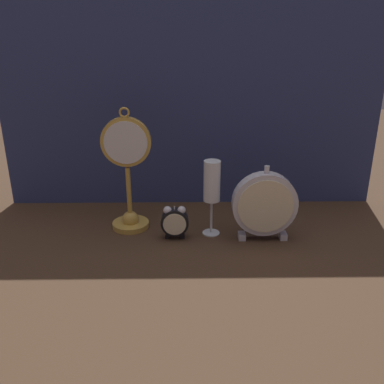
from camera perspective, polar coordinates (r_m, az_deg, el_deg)
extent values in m
plane|color=#422D1E|center=(1.19, 0.06, -7.37)|extent=(4.00, 4.00, 0.00)
cube|color=navy|center=(1.39, -0.15, 12.31)|extent=(1.22, 0.01, 0.71)
cylinder|color=gold|center=(1.32, -8.17, -4.30)|extent=(0.11, 0.11, 0.02)
sphere|color=gold|center=(1.31, -8.21, -3.59)|extent=(0.05, 0.05, 0.05)
cylinder|color=gold|center=(1.28, -8.39, -0.47)|extent=(0.01, 0.01, 0.17)
cylinder|color=gold|center=(1.23, -8.80, 6.61)|extent=(0.14, 0.02, 0.14)
cylinder|color=silver|center=(1.22, -8.86, 6.49)|extent=(0.12, 0.00, 0.12)
torus|color=gold|center=(1.21, -9.03, 10.43)|extent=(0.03, 0.01, 0.03)
cube|color=black|center=(1.24, -3.30, -5.91)|extent=(0.01, 0.01, 0.01)
cube|color=black|center=(1.24, -1.27, -5.91)|extent=(0.01, 0.01, 0.01)
cylinder|color=black|center=(1.22, -2.32, -4.01)|extent=(0.08, 0.03, 0.08)
cylinder|color=beige|center=(1.20, -2.33, -4.35)|extent=(0.06, 0.00, 0.06)
sphere|color=silver|center=(1.20, -3.28, -2.45)|extent=(0.02, 0.02, 0.02)
sphere|color=silver|center=(1.20, -1.40, -2.44)|extent=(0.02, 0.02, 0.02)
cylinder|color=silver|center=(1.20, -2.35, -2.24)|extent=(0.00, 0.00, 0.01)
cube|color=silver|center=(1.24, 6.66, -5.84)|extent=(0.02, 0.03, 0.02)
cube|color=silver|center=(1.26, 12.02, -5.71)|extent=(0.02, 0.03, 0.02)
cylinder|color=silver|center=(1.21, 9.65, -1.56)|extent=(0.18, 0.04, 0.18)
cylinder|color=beige|center=(1.19, 9.82, -1.96)|extent=(0.15, 0.00, 0.15)
cylinder|color=silver|center=(1.17, 9.95, 2.98)|extent=(0.01, 0.01, 0.02)
cylinder|color=silver|center=(1.27, 2.55, -5.40)|extent=(0.05, 0.05, 0.01)
cylinder|color=silver|center=(1.24, 2.59, -3.24)|extent=(0.01, 0.01, 0.10)
cylinder|color=white|center=(1.20, 2.68, 1.47)|extent=(0.05, 0.05, 0.12)
cylinder|color=#E5D17F|center=(1.21, 2.66, 0.55)|extent=(0.04, 0.04, 0.08)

